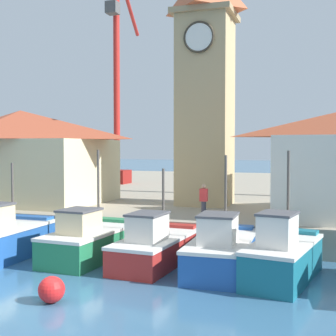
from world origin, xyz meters
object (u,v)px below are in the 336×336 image
(fishing_boat_right_inner, at_px, (283,256))
(mooring_buoy, at_px, (52,290))
(fishing_boat_mid_left, at_px, (90,241))
(warehouse_left, at_px, (21,155))
(dock_worker_near_tower, at_px, (204,201))
(fishing_boat_center, at_px, (156,246))
(fishing_boat_mid_right, at_px, (222,250))
(fishing_boat_left_inner, at_px, (4,238))
(clock_tower, at_px, (205,76))
(port_crane_far, at_px, (118,102))

(fishing_boat_right_inner, height_order, mooring_buoy, fishing_boat_right_inner)
(fishing_boat_mid_left, height_order, warehouse_left, warehouse_left)
(warehouse_left, bearing_deg, dock_worker_near_tower, -16.43)
(fishing_boat_mid_left, height_order, fishing_boat_center, fishing_boat_mid_left)
(fishing_boat_mid_right, bearing_deg, dock_worker_near_tower, 114.23)
(fishing_boat_mid_right, distance_m, fishing_boat_right_inner, 2.27)
(warehouse_left, distance_m, mooring_buoy, 15.85)
(fishing_boat_left_inner, height_order, fishing_boat_mid_left, fishing_boat_mid_left)
(clock_tower, relative_size, warehouse_left, 1.48)
(fishing_boat_right_inner, distance_m, port_crane_far, 28.77)
(fishing_boat_mid_right, height_order, mooring_buoy, fishing_boat_mid_right)
(fishing_boat_right_inner, bearing_deg, fishing_boat_center, 171.38)
(fishing_boat_mid_left, relative_size, warehouse_left, 0.49)
(fishing_boat_mid_right, xyz_separation_m, dock_worker_near_tower, (-1.55, 3.45, 1.35))
(mooring_buoy, bearing_deg, warehouse_left, 128.91)
(fishing_boat_left_inner, distance_m, fishing_boat_mid_left, 3.55)
(port_crane_far, height_order, dock_worker_near_tower, port_crane_far)
(fishing_boat_center, bearing_deg, port_crane_far, 117.92)
(fishing_boat_center, xyz_separation_m, fishing_boat_mid_right, (2.60, -0.16, 0.05))
(fishing_boat_left_inner, relative_size, fishing_boat_right_inner, 0.97)
(fishing_boat_right_inner, xyz_separation_m, port_crane_far, (-16.30, 22.42, 7.72))
(mooring_buoy, distance_m, dock_worker_near_tower, 8.94)
(fishing_boat_mid_left, xyz_separation_m, fishing_boat_right_inner, (7.60, -0.68, 0.08))
(fishing_boat_mid_right, xyz_separation_m, fishing_boat_right_inner, (2.20, -0.57, 0.08))
(fishing_boat_center, height_order, clock_tower, clock_tower)
(warehouse_left, bearing_deg, fishing_boat_mid_right, -27.22)
(fishing_boat_mid_left, bearing_deg, fishing_boat_right_inner, -5.11)
(clock_tower, bearing_deg, fishing_boat_center, -88.17)
(fishing_boat_mid_left, bearing_deg, clock_tower, 74.35)
(fishing_boat_left_inner, relative_size, port_crane_far, 0.23)
(clock_tower, distance_m, warehouse_left, 11.82)
(warehouse_left, height_order, mooring_buoy, warehouse_left)
(fishing_boat_right_inner, bearing_deg, fishing_boat_mid_right, 165.54)
(warehouse_left, xyz_separation_m, mooring_buoy, (9.69, -12.00, -3.64))
(fishing_boat_center, height_order, fishing_boat_right_inner, fishing_boat_right_inner)
(fishing_boat_center, bearing_deg, clock_tower, 91.83)
(clock_tower, distance_m, port_crane_far, 16.99)
(port_crane_far, bearing_deg, mooring_buoy, -69.29)
(fishing_boat_mid_left, distance_m, fishing_boat_center, 2.80)
(fishing_boat_left_inner, height_order, fishing_boat_center, fishing_boat_left_inner)
(fishing_boat_mid_left, bearing_deg, fishing_boat_center, 0.96)
(clock_tower, bearing_deg, fishing_boat_mid_left, -105.65)
(fishing_boat_mid_right, bearing_deg, warehouse_left, 152.78)
(clock_tower, distance_m, dock_worker_near_tower, 8.62)
(clock_tower, bearing_deg, fishing_boat_mid_right, -72.38)
(fishing_boat_mid_right, height_order, warehouse_left, warehouse_left)
(clock_tower, distance_m, mooring_buoy, 16.28)
(warehouse_left, xyz_separation_m, port_crane_far, (-0.46, 14.84, 4.53))
(fishing_boat_mid_right, distance_m, mooring_buoy, 6.37)
(fishing_boat_center, relative_size, warehouse_left, 0.51)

